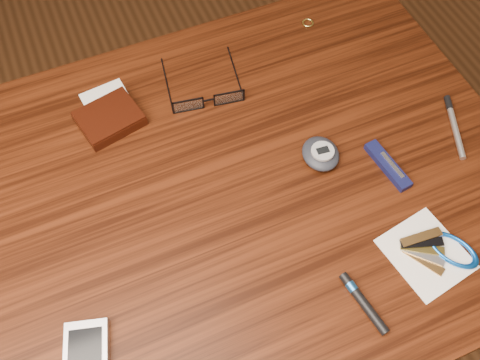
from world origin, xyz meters
The scene contains 10 objects.
ground centered at (0.00, 0.00, 0.00)m, with size 3.80×3.80×0.00m, color #472814.
desk centered at (0.00, 0.00, 0.65)m, with size 1.00×0.70×0.75m.
wallet_and_card centered at (-0.10, 0.20, 0.76)m, with size 0.11×0.14×0.02m.
eyeglasses centered at (0.07, 0.17, 0.76)m, with size 0.14×0.15×0.03m.
gold_ring centered at (0.31, 0.27, 0.75)m, with size 0.02×0.02×0.00m, color #E0CD62.
pedometer centered at (0.19, 0.00, 0.76)m, with size 0.06×0.07×0.03m.
notepad_keys centered at (0.27, -0.22, 0.75)m, with size 0.14×0.13×0.01m.
pocket_knife centered at (0.28, -0.06, 0.76)m, with size 0.03×0.10×0.01m.
silver_pen centered at (0.42, -0.03, 0.75)m, with size 0.06×0.12×0.01m.
black_blue_pen centered at (0.13, -0.24, 0.76)m, with size 0.03×0.10×0.01m.
Camera 1 is at (-0.11, -0.38, 1.46)m, focal length 40.00 mm.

